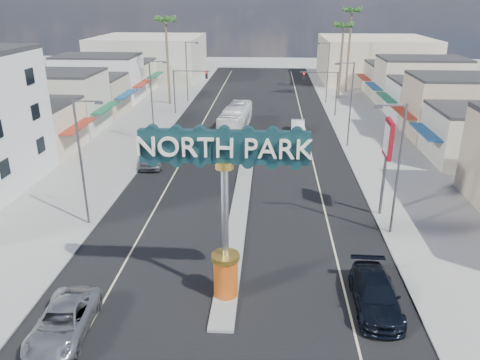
# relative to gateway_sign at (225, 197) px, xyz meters

# --- Properties ---
(ground) EXTENTS (160.00, 160.00, 0.00)m
(ground) POSITION_rel_gateway_sign_xyz_m (0.00, 28.02, -5.93)
(ground) COLOR gray
(ground) RESTS_ON ground
(road) EXTENTS (20.00, 120.00, 0.01)m
(road) POSITION_rel_gateway_sign_xyz_m (0.00, 28.02, -5.92)
(road) COLOR black
(road) RESTS_ON ground
(median_island) EXTENTS (1.30, 30.00, 0.16)m
(median_island) POSITION_rel_gateway_sign_xyz_m (0.00, 12.02, -5.85)
(median_island) COLOR gray
(median_island) RESTS_ON ground
(sidewalk_left) EXTENTS (8.00, 120.00, 0.12)m
(sidewalk_left) POSITION_rel_gateway_sign_xyz_m (-14.00, 28.02, -5.87)
(sidewalk_left) COLOR gray
(sidewalk_left) RESTS_ON ground
(sidewalk_right) EXTENTS (8.00, 120.00, 0.12)m
(sidewalk_right) POSITION_rel_gateway_sign_xyz_m (14.00, 28.02, -5.87)
(sidewalk_right) COLOR gray
(sidewalk_right) RESTS_ON ground
(storefront_row_left) EXTENTS (12.00, 42.00, 6.00)m
(storefront_row_left) POSITION_rel_gateway_sign_xyz_m (-24.00, 41.02, -2.93)
(storefront_row_left) COLOR beige
(storefront_row_left) RESTS_ON ground
(storefront_row_right) EXTENTS (12.00, 42.00, 6.00)m
(storefront_row_right) POSITION_rel_gateway_sign_xyz_m (24.00, 41.02, -2.93)
(storefront_row_right) COLOR #B7B29E
(storefront_row_right) RESTS_ON ground
(backdrop_far_left) EXTENTS (20.00, 20.00, 8.00)m
(backdrop_far_left) POSITION_rel_gateway_sign_xyz_m (-22.00, 73.02, -1.93)
(backdrop_far_left) COLOR #B7B29E
(backdrop_far_left) RESTS_ON ground
(backdrop_far_right) EXTENTS (20.00, 20.00, 8.00)m
(backdrop_far_right) POSITION_rel_gateway_sign_xyz_m (22.00, 73.02, -1.93)
(backdrop_far_right) COLOR beige
(backdrop_far_right) RESTS_ON ground
(gateway_sign) EXTENTS (8.20, 1.50, 9.15)m
(gateway_sign) POSITION_rel_gateway_sign_xyz_m (0.00, 0.00, 0.00)
(gateway_sign) COLOR #C5400F
(gateway_sign) RESTS_ON median_island
(traffic_signal_left) EXTENTS (5.09, 0.45, 6.00)m
(traffic_signal_left) POSITION_rel_gateway_sign_xyz_m (-9.18, 42.02, -1.65)
(traffic_signal_left) COLOR #47474C
(traffic_signal_left) RESTS_ON ground
(traffic_signal_right) EXTENTS (5.09, 0.45, 6.00)m
(traffic_signal_right) POSITION_rel_gateway_sign_xyz_m (9.18, 42.02, -1.65)
(traffic_signal_right) COLOR #47474C
(traffic_signal_right) RESTS_ON ground
(streetlight_l_near) EXTENTS (2.03, 0.22, 9.00)m
(streetlight_l_near) POSITION_rel_gateway_sign_xyz_m (-10.43, 8.02, -0.86)
(streetlight_l_near) COLOR #47474C
(streetlight_l_near) RESTS_ON ground
(streetlight_l_mid) EXTENTS (2.03, 0.22, 9.00)m
(streetlight_l_mid) POSITION_rel_gateway_sign_xyz_m (-10.43, 28.02, -0.86)
(streetlight_l_mid) COLOR #47474C
(streetlight_l_mid) RESTS_ON ground
(streetlight_l_far) EXTENTS (2.03, 0.22, 9.00)m
(streetlight_l_far) POSITION_rel_gateway_sign_xyz_m (-10.43, 50.02, -0.86)
(streetlight_l_far) COLOR #47474C
(streetlight_l_far) RESTS_ON ground
(streetlight_r_near) EXTENTS (2.03, 0.22, 9.00)m
(streetlight_r_near) POSITION_rel_gateway_sign_xyz_m (10.43, 8.02, -0.86)
(streetlight_r_near) COLOR #47474C
(streetlight_r_near) RESTS_ON ground
(streetlight_r_mid) EXTENTS (2.03, 0.22, 9.00)m
(streetlight_r_mid) POSITION_rel_gateway_sign_xyz_m (10.43, 28.02, -0.86)
(streetlight_r_mid) COLOR #47474C
(streetlight_r_mid) RESTS_ON ground
(streetlight_r_far) EXTENTS (2.03, 0.22, 9.00)m
(streetlight_r_far) POSITION_rel_gateway_sign_xyz_m (10.43, 50.02, -0.86)
(streetlight_r_far) COLOR #47474C
(streetlight_r_far) RESTS_ON ground
(palm_left_far) EXTENTS (2.60, 2.60, 13.10)m
(palm_left_far) POSITION_rel_gateway_sign_xyz_m (-13.00, 48.02, 5.57)
(palm_left_far) COLOR brown
(palm_left_far) RESTS_ON ground
(palm_right_mid) EXTENTS (2.60, 2.60, 12.10)m
(palm_right_mid) POSITION_rel_gateway_sign_xyz_m (13.00, 54.02, 4.67)
(palm_right_mid) COLOR brown
(palm_right_mid) RESTS_ON ground
(palm_right_far) EXTENTS (2.60, 2.60, 14.10)m
(palm_right_far) POSITION_rel_gateway_sign_xyz_m (15.00, 60.02, 6.46)
(palm_right_far) COLOR brown
(palm_right_far) RESTS_ON ground
(suv_left) EXTENTS (2.71, 5.41, 1.47)m
(suv_left) POSITION_rel_gateway_sign_xyz_m (-7.47, -3.51, -5.19)
(suv_left) COLOR #AAAAAE
(suv_left) RESTS_ON ground
(suv_right) EXTENTS (2.30, 5.53, 1.60)m
(suv_right) POSITION_rel_gateway_sign_xyz_m (7.84, -0.42, -5.13)
(suv_right) COLOR black
(suv_right) RESTS_ON ground
(car_parked_left) EXTENTS (2.66, 5.44, 1.79)m
(car_parked_left) POSITION_rel_gateway_sign_xyz_m (-9.00, 20.88, -5.03)
(car_parked_left) COLOR slate
(car_parked_left) RESTS_ON ground
(car_parked_right) EXTENTS (1.76, 4.57, 1.48)m
(car_parked_right) POSITION_rel_gateway_sign_xyz_m (5.50, 33.38, -5.19)
(car_parked_right) COLOR silver
(car_parked_right) RESTS_ON ground
(city_bus) EXTENTS (3.60, 10.88, 2.97)m
(city_bus) POSITION_rel_gateway_sign_xyz_m (-2.00, 33.81, -4.44)
(city_bus) COLOR white
(city_bus) RESTS_ON ground
(bank_pylon_sign) EXTENTS (0.40, 2.23, 7.11)m
(bank_pylon_sign) POSITION_rel_gateway_sign_xyz_m (10.49, 10.96, -0.43)
(bank_pylon_sign) COLOR #47474C
(bank_pylon_sign) RESTS_ON sidewalk_right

